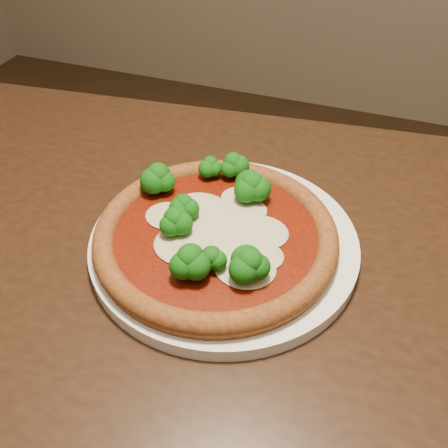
% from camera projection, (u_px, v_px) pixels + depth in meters
% --- Properties ---
extents(dining_table, '(1.24, 0.87, 0.75)m').
position_uv_depth(dining_table, '(235.00, 322.00, 0.67)').
color(dining_table, black).
rests_on(dining_table, floor).
extents(plate, '(0.33, 0.33, 0.02)m').
position_uv_depth(plate, '(224.00, 242.00, 0.62)').
color(plate, white).
rests_on(plate, dining_table).
extents(pizza, '(0.30, 0.30, 0.06)m').
position_uv_depth(pizza, '(215.00, 231.00, 0.60)').
color(pizza, brown).
rests_on(pizza, plate).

